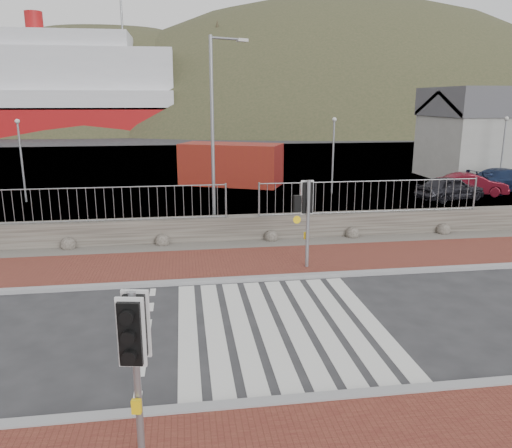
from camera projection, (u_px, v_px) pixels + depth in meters
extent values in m
plane|color=#28282B|center=(280.00, 326.00, 11.41)|extent=(220.00, 220.00, 0.00)
cube|color=brown|center=(253.00, 262.00, 15.72)|extent=(40.00, 3.00, 0.08)
cube|color=gray|center=(314.00, 399.00, 8.51)|extent=(40.00, 0.25, 0.12)
cube|color=gray|center=(260.00, 279.00, 14.27)|extent=(40.00, 0.25, 0.12)
cube|color=silver|center=(188.00, 331.00, 11.11)|extent=(0.42, 5.60, 0.01)
cube|color=silver|center=(215.00, 330.00, 11.19)|extent=(0.42, 5.60, 0.01)
cube|color=silver|center=(241.00, 328.00, 11.28)|extent=(0.42, 5.60, 0.01)
cube|color=silver|center=(267.00, 326.00, 11.36)|extent=(0.42, 5.60, 0.01)
cube|color=silver|center=(293.00, 325.00, 11.45)|extent=(0.42, 5.60, 0.01)
cube|color=silver|center=(318.00, 323.00, 11.53)|extent=(0.42, 5.60, 0.01)
cube|color=silver|center=(343.00, 321.00, 11.62)|extent=(0.42, 5.60, 0.01)
cube|color=silver|center=(368.00, 320.00, 11.70)|extent=(0.42, 5.60, 0.01)
cube|color=#59544C|center=(245.00, 245.00, 17.64)|extent=(40.00, 1.50, 0.06)
cube|color=#464139|center=(242.00, 228.00, 18.31)|extent=(40.00, 0.60, 0.90)
cylinder|color=gray|center=(104.00, 188.00, 17.09)|extent=(8.40, 0.04, 0.04)
cylinder|color=gray|center=(226.00, 201.00, 17.82)|extent=(0.07, 0.07, 1.20)
cylinder|color=gray|center=(371.00, 181.00, 18.44)|extent=(8.40, 0.04, 0.04)
cylinder|color=gray|center=(259.00, 200.00, 17.99)|extent=(0.07, 0.07, 1.20)
cylinder|color=gray|center=(475.00, 194.00, 19.18)|extent=(0.07, 0.07, 1.20)
cube|color=#4C4C4F|center=(210.00, 167.00, 38.19)|extent=(120.00, 40.00, 0.50)
cube|color=#3F4C54|center=(196.00, 136.00, 71.79)|extent=(220.00, 50.00, 0.05)
cube|color=maroon|center=(1.00, 121.00, 72.15)|extent=(50.00, 16.00, 4.00)
cube|color=silver|center=(68.00, 71.00, 71.87)|extent=(30.00, 12.00, 6.00)
cube|color=silver|center=(66.00, 42.00, 70.90)|extent=(18.00, 10.00, 2.50)
cylinder|color=maroon|center=(34.00, 23.00, 69.73)|extent=(2.40, 2.40, 3.00)
cylinder|color=gray|center=(121.00, 13.00, 71.06)|extent=(0.30, 0.30, 6.00)
ellipsoid|color=#323821|center=(119.00, 230.00, 98.51)|extent=(106.40, 68.40, 76.00)
ellipsoid|color=#323821|center=(338.00, 250.00, 106.31)|extent=(140.00, 90.00, 100.00)
cylinder|color=gray|center=(137.00, 381.00, 6.81)|extent=(0.10, 0.10, 2.59)
cube|color=yellow|center=(139.00, 402.00, 6.88)|extent=(0.14, 0.10, 0.20)
cube|color=black|center=(134.00, 328.00, 6.62)|extent=(0.40, 0.28, 0.97)
sphere|color=red|center=(133.00, 308.00, 6.55)|extent=(0.14, 0.14, 0.14)
cylinder|color=gray|center=(308.00, 225.00, 14.92)|extent=(0.11, 0.11, 2.74)
cube|color=yellow|center=(307.00, 236.00, 15.00)|extent=(0.14, 0.09, 0.22)
cube|color=black|center=(308.00, 198.00, 14.72)|extent=(0.41, 0.26, 1.03)
sphere|color=#0CE53F|center=(308.00, 208.00, 14.79)|extent=(0.15, 0.15, 0.15)
cube|color=black|center=(297.00, 204.00, 14.68)|extent=(0.23, 0.17, 0.49)
cylinder|color=gray|center=(213.00, 140.00, 18.17)|extent=(0.13, 0.13, 7.22)
cylinder|color=gray|center=(227.00, 39.00, 17.63)|extent=(1.20, 0.55, 0.08)
cube|color=beige|center=(242.00, 40.00, 17.95)|extent=(0.45, 0.34, 0.11)
cube|color=#973310|center=(231.00, 164.00, 30.10)|extent=(6.44, 4.70, 2.48)
imported|color=black|center=(450.00, 188.00, 25.56)|extent=(3.90, 2.29, 1.24)
imported|color=#560C17|center=(472.00, 184.00, 26.91)|extent=(3.77, 2.00, 1.18)
imported|color=#152243|center=(506.00, 180.00, 27.98)|extent=(4.88, 3.05, 1.32)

